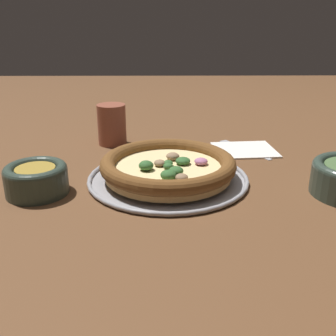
# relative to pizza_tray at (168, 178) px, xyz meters

# --- Properties ---
(ground_plane) EXTENTS (3.00, 3.00, 0.00)m
(ground_plane) POSITION_rel_pizza_tray_xyz_m (0.00, 0.00, -0.00)
(ground_plane) COLOR brown
(pizza_tray) EXTENTS (0.32, 0.32, 0.01)m
(pizza_tray) POSITION_rel_pizza_tray_xyz_m (0.00, 0.00, 0.00)
(pizza_tray) COLOR #9E9EA3
(pizza_tray) RESTS_ON ground_plane
(pizza) EXTENTS (0.27, 0.27, 0.04)m
(pizza) POSITION_rel_pizza_tray_xyz_m (-0.00, 0.00, 0.03)
(pizza) COLOR tan
(pizza) RESTS_ON pizza_tray
(bowl_near) EXTENTS (0.12, 0.12, 0.06)m
(bowl_near) POSITION_rel_pizza_tray_xyz_m (0.24, 0.06, 0.03)
(bowl_near) COLOR #334238
(bowl_near) RESTS_ON ground_plane
(drinking_cup) EXTENTS (0.07, 0.07, 0.10)m
(drinking_cup) POSITION_rel_pizza_tray_xyz_m (0.14, -0.25, 0.05)
(drinking_cup) COLOR brown
(drinking_cup) RESTS_ON ground_plane
(napkin) EXTENTS (0.16, 0.14, 0.01)m
(napkin) POSITION_rel_pizza_tray_xyz_m (-0.19, -0.19, -0.00)
(napkin) COLOR white
(napkin) RESTS_ON ground_plane
(fork) EXTENTS (0.10, 0.16, 0.00)m
(fork) POSITION_rel_pizza_tray_xyz_m (-0.19, -0.20, -0.00)
(fork) COLOR #B7B7BC
(fork) RESTS_ON ground_plane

